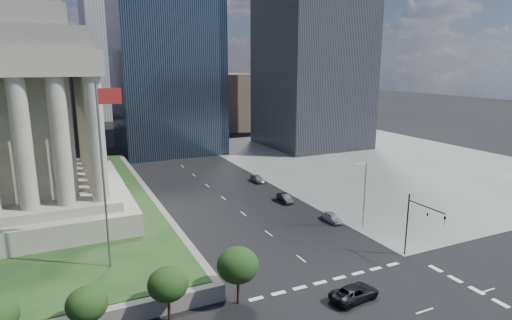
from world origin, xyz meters
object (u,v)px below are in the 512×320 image
flagpole (104,167)px  pickup_truck (355,293)px  traffic_signal_ne (419,220)px  parked_sedan_mid (285,198)px  parked_sedan_far (257,178)px  parked_sedan_near (332,217)px  street_lamp_north (364,191)px

flagpole → pickup_truck: flagpole is taller
traffic_signal_ne → parked_sedan_mid: (-3.50, 26.80, -4.54)m
traffic_signal_ne → parked_sedan_far: traffic_signal_ne is taller
parked_sedan_far → pickup_truck: bearing=-101.5°
flagpole → pickup_truck: (21.89, -14.38, -12.35)m
parked_sedan_near → traffic_signal_ne: bearing=-81.1°
traffic_signal_ne → parked_sedan_near: size_ratio=1.92×
street_lamp_north → flagpole: bearing=-178.4°
street_lamp_north → parked_sedan_far: bearing=96.2°
traffic_signal_ne → parked_sedan_near: bearing=96.2°
street_lamp_north → parked_sedan_near: (-2.49, 3.96, -4.95)m
parked_sedan_far → traffic_signal_ne: bearing=-85.4°
parked_sedan_mid → street_lamp_north: bearing=-70.2°
parked_sedan_near → parked_sedan_far: size_ratio=0.98×
pickup_truck → traffic_signal_ne: bearing=-79.3°
street_lamp_north → traffic_signal_ne: bearing=-94.2°
flagpole → pickup_truck: 28.96m
pickup_truck → parked_sedan_far: pickup_truck is taller
pickup_truck → parked_sedan_far: (10.08, 44.59, -0.03)m
street_lamp_north → pickup_truck: bearing=-130.8°
traffic_signal_ne → street_lamp_north: (0.83, 11.30, 0.41)m
flagpole → traffic_signal_ne: 36.69m
pickup_truck → parked_sedan_mid: (8.94, 30.87, -0.05)m
flagpole → parked_sedan_mid: 37.10m
flagpole → parked_sedan_far: 45.70m
flagpole → street_lamp_north: flagpole is taller
traffic_signal_ne → parked_sedan_mid: traffic_signal_ne is taller
parked_sedan_mid → parked_sedan_far: (1.14, 13.72, 0.02)m
pickup_truck → parked_sedan_far: size_ratio=1.28×
pickup_truck → flagpole: bearing=49.3°
flagpole → pickup_truck: size_ratio=3.64×
pickup_truck → parked_sedan_near: 22.13m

